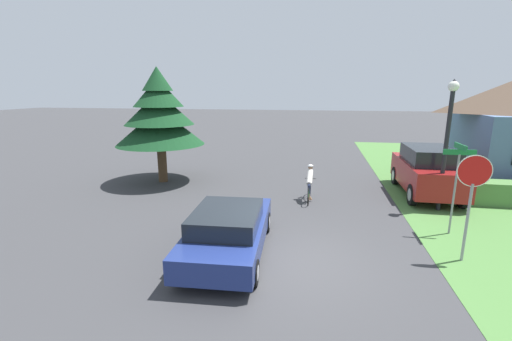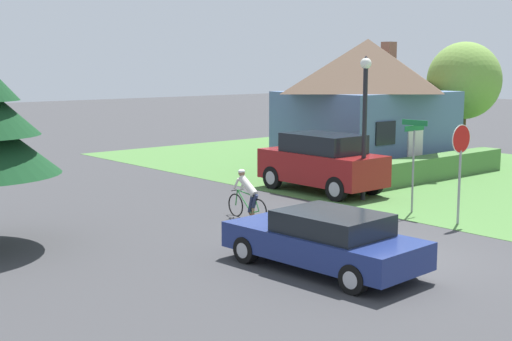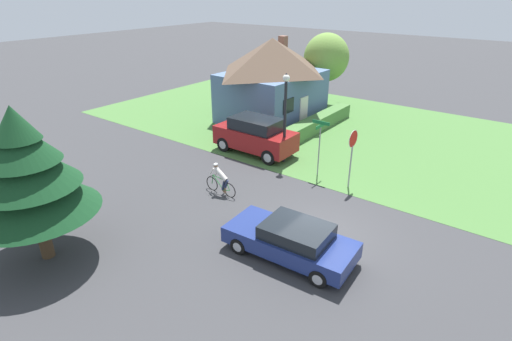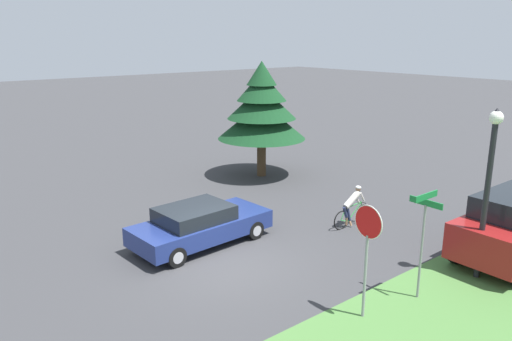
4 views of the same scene
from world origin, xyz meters
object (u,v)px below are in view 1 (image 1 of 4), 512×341
(street_name_sign, at_px, (457,173))
(conifer_tall_near, at_px, (159,115))
(sedan_left_lane, at_px, (228,230))
(stop_sign, at_px, (472,186))
(parked_suv_right, at_px, (427,171))
(cyclist, at_px, (310,184))
(street_lamp, at_px, (448,130))

(street_name_sign, bearing_deg, conifer_tall_near, 159.48)
(sedan_left_lane, distance_m, conifer_tall_near, 8.76)
(stop_sign, bearing_deg, sedan_left_lane, 8.65)
(stop_sign, height_order, conifer_tall_near, conifer_tall_near)
(parked_suv_right, distance_m, conifer_tall_near, 12.02)
(sedan_left_lane, xyz_separation_m, stop_sign, (6.04, 0.66, 1.34))
(cyclist, xyz_separation_m, conifer_tall_near, (-7.05, 1.74, 2.48))
(street_lamp, xyz_separation_m, conifer_tall_near, (-11.76, 2.01, 0.23))
(stop_sign, xyz_separation_m, street_name_sign, (0.29, 1.79, -0.08))
(sedan_left_lane, xyz_separation_m, cyclist, (2.00, 4.97, 0.03))
(sedan_left_lane, relative_size, conifer_tall_near, 0.85)
(street_lamp, relative_size, street_name_sign, 1.68)
(sedan_left_lane, distance_m, street_lamp, 8.50)
(sedan_left_lane, xyz_separation_m, parked_suv_right, (6.79, 6.65, 0.38))
(parked_suv_right, xyz_separation_m, stop_sign, (-0.75, -5.98, 0.96))
(cyclist, relative_size, street_lamp, 0.38)
(parked_suv_right, relative_size, street_name_sign, 1.64)
(conifer_tall_near, bearing_deg, sedan_left_lane, -53.07)
(stop_sign, relative_size, street_lamp, 0.59)
(stop_sign, distance_m, street_lamp, 4.20)
(parked_suv_right, relative_size, conifer_tall_near, 0.85)
(parked_suv_right, height_order, street_lamp, street_lamp)
(sedan_left_lane, height_order, stop_sign, stop_sign)
(cyclist, height_order, street_lamp, street_lamp)
(street_lamp, bearing_deg, street_name_sign, -99.59)
(parked_suv_right, bearing_deg, cyclist, 109.38)
(sedan_left_lane, relative_size, street_name_sign, 1.65)
(stop_sign, xyz_separation_m, street_lamp, (0.67, 4.03, 0.94))
(sedan_left_lane, relative_size, street_lamp, 0.98)
(sedan_left_lane, bearing_deg, conifer_tall_near, 33.73)
(parked_suv_right, height_order, conifer_tall_near, conifer_tall_near)
(street_name_sign, bearing_deg, stop_sign, -99.34)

